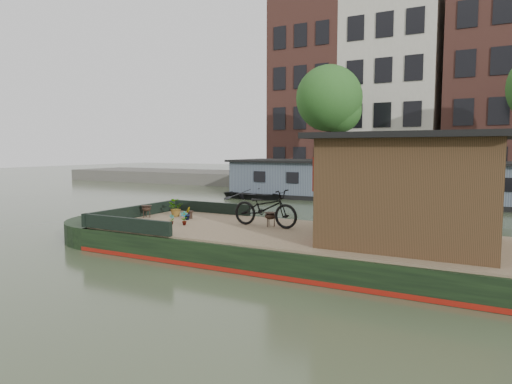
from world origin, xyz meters
The scene contains 20 objects.
ground centered at (0.00, 0.00, 0.00)m, with size 120.00×120.00×0.00m, color #2E3B25.
houseboat_hull centered at (-1.33, 0.00, 0.27)m, with size 14.01×4.02×0.60m.
houseboat_deck centered at (0.00, 0.00, 0.62)m, with size 11.80×3.80×0.05m, color #857152.
bow_bulwark centered at (-5.07, 0.00, 0.82)m, with size 3.00×4.00×0.35m.
cabin centered at (2.19, 0.00, 1.88)m, with size 4.00×3.50×2.42m.
bicycle centered at (-1.66, 0.40, 1.16)m, with size 0.67×1.93×1.01m, color black.
potted_plant_a centered at (-3.73, -0.46, 0.84)m, with size 0.20×0.14×0.38m, color #A24A2E.
potted_plant_b centered at (-4.23, 0.35, 0.84)m, with size 0.20×0.16×0.37m, color brown.
potted_plant_c centered at (-4.97, 0.69, 0.92)m, with size 0.48×0.41×0.53m, color #AE6C32.
potted_plant_d centered at (0.08, 1.70, 0.90)m, with size 0.28×0.28×0.50m, color brown.
potted_plant_e centered at (-4.12, -0.50, 0.79)m, with size 0.14×0.10×0.27m, color brown.
brazier_front centered at (-1.55, 0.48, 0.84)m, with size 0.36×0.36×0.38m, color black, non-canonical shape.
brazier_rear centered at (-5.60, 0.12, 0.84)m, with size 0.34×0.34×0.37m, color black, non-canonical shape.
bollard_port centered at (-4.30, 0.59, 0.76)m, with size 0.20×0.20×0.23m, color black.
bollard_stbd centered at (-5.60, -1.70, 0.74)m, with size 0.16×0.16×0.18m, color black.
dinghy centered at (-8.08, 11.50, 0.36)m, with size 2.50×3.50×0.73m, color black.
far_houseboat centered at (0.00, 14.00, 0.97)m, with size 20.40×4.40×2.11m.
quay centered at (0.00, 20.50, 0.45)m, with size 60.00×6.00×0.90m, color #47443F.
townhouse_row centered at (0.15, 27.50, 7.90)m, with size 27.25×8.00×16.50m.
tree_left centered at (-6.36, 19.07, 5.89)m, with size 4.40×4.40×7.40m.
Camera 1 is at (3.91, -10.39, 2.73)m, focal length 32.00 mm.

